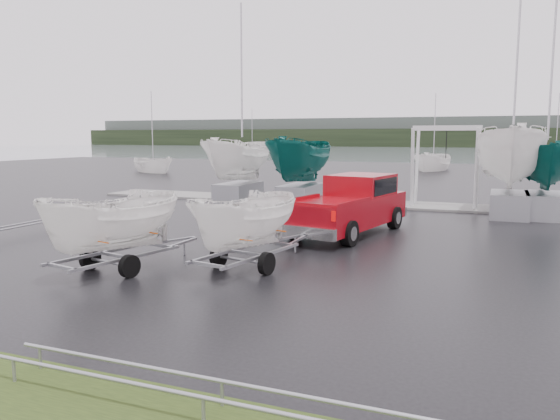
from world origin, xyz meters
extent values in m
plane|color=black|center=(0.00, 0.00, 0.00)|extent=(120.00, 120.00, 0.00)
plane|color=gray|center=(0.00, 100.00, -0.01)|extent=(300.00, 300.00, 0.00)
cube|color=gray|center=(0.00, 13.00, 0.05)|extent=(30.00, 3.00, 0.12)
cube|color=black|center=(0.00, 170.00, 3.00)|extent=(300.00, 8.00, 6.00)
cube|color=#4C5651|center=(0.00, 178.00, 5.00)|extent=(300.00, 6.00, 10.00)
cube|color=maroon|center=(2.19, 4.05, 0.87)|extent=(3.28, 6.59, 1.03)
cube|color=maroon|center=(2.40, 5.17, 1.68)|extent=(2.43, 2.82, 0.92)
cube|color=black|center=(2.40, 5.17, 1.74)|extent=(2.41, 2.56, 0.60)
cube|color=silver|center=(1.61, 0.89, 0.54)|extent=(2.19, 0.59, 0.38)
cylinder|color=black|center=(1.55, 6.26, 0.43)|extent=(0.48, 0.91, 0.87)
cylinder|color=black|center=(3.58, 5.89, 0.43)|extent=(0.48, 0.91, 0.87)
cylinder|color=black|center=(0.80, 2.20, 0.43)|extent=(0.48, 0.91, 0.87)
cylinder|color=black|center=(2.83, 1.83, 0.43)|extent=(0.48, 0.91, 0.87)
cube|color=#93969B|center=(0.49, -2.15, 0.45)|extent=(0.73, 3.55, 0.08)
cube|color=#93969B|center=(1.57, -2.35, 0.45)|extent=(0.73, 3.55, 0.08)
cylinder|color=#93969B|center=(0.99, -2.45, 0.30)|extent=(1.59, 0.37, 0.08)
cylinder|color=black|center=(0.21, -2.30, 0.30)|extent=(0.29, 0.62, 0.60)
cylinder|color=black|center=(1.78, -2.59, 0.30)|extent=(0.29, 0.62, 0.60)
imported|color=white|center=(1.03, -2.25, 2.63)|extent=(1.88, 1.92, 4.27)
cube|color=#D75106|center=(1.18, -1.47, 1.00)|extent=(1.53, 0.32, 0.03)
cube|color=#D75106|center=(0.89, -3.04, 1.00)|extent=(1.53, 0.32, 0.03)
cube|color=#93969B|center=(-2.63, -3.70, 0.45)|extent=(0.85, 3.53, 0.08)
cube|color=#93969B|center=(-1.56, -3.94, 0.45)|extent=(0.85, 3.53, 0.08)
cylinder|color=#93969B|center=(-2.14, -4.01, 0.30)|extent=(1.58, 0.42, 0.08)
cylinder|color=black|center=(-2.92, -3.84, 0.30)|extent=(0.30, 0.62, 0.60)
cylinder|color=black|center=(-1.36, -4.19, 0.30)|extent=(0.30, 0.62, 0.60)
imported|color=white|center=(-2.09, -3.82, 2.70)|extent=(1.99, 2.02, 4.41)
cube|color=#D75106|center=(-1.92, -3.04, 1.00)|extent=(1.52, 0.38, 0.03)
cube|color=#D75106|center=(-2.27, -4.60, 1.00)|extent=(1.52, 0.38, 0.03)
cylinder|color=silver|center=(3.29, 12.20, 2.00)|extent=(0.16, 0.58, 3.99)
cylinder|color=silver|center=(3.29, 13.80, 2.00)|extent=(0.16, 0.58, 3.99)
cylinder|color=silver|center=(6.29, 12.20, 2.00)|extent=(0.16, 0.58, 3.99)
cylinder|color=silver|center=(6.29, 13.80, 2.00)|extent=(0.16, 0.58, 3.99)
cube|color=silver|center=(4.79, 13.00, 4.00)|extent=(3.30, 0.25, 0.25)
cube|color=#93969B|center=(-5.73, 11.00, 0.55)|extent=(1.60, 3.20, 1.10)
imported|color=white|center=(-5.73, 11.00, 4.26)|extent=(2.38, 2.44, 6.32)
cylinder|color=#B2B2B7|center=(-5.73, 11.50, 7.05)|extent=(0.10, 0.10, 7.00)
cube|color=#93969B|center=(-2.25, 11.20, 0.55)|extent=(1.60, 3.20, 1.10)
imported|color=#0B534B|center=(-2.25, 11.20, 4.34)|extent=(2.44, 2.50, 6.48)
cube|color=#93969B|center=(7.79, 11.00, 0.55)|extent=(1.60, 3.20, 1.10)
imported|color=white|center=(7.79, 11.00, 5.00)|extent=(2.93, 3.01, 7.79)
cylinder|color=#B2B2B7|center=(7.79, 11.50, 7.62)|extent=(0.10, 0.10, 7.00)
cube|color=#93969B|center=(9.23, 11.30, 0.55)|extent=(1.60, 3.20, 1.10)
imported|color=#0B534B|center=(9.23, 11.30, 4.12)|extent=(2.28, 2.34, 6.05)
cylinder|color=#B2B2B7|center=(9.23, 11.80, 6.94)|extent=(0.10, 0.10, 7.00)
cylinder|color=#93969B|center=(-8.75, 1.00, 0.35)|extent=(0.06, 6.50, 0.06)
cylinder|color=#93969B|center=(-9.25, 1.00, 0.35)|extent=(0.06, 6.50, 0.06)
cylinder|color=#93969B|center=(4.00, -9.75, 0.35)|extent=(7.00, 0.06, 0.06)
cylinder|color=#93969B|center=(4.00, -9.25, 0.35)|extent=(7.00, 0.06, 0.06)
imported|color=white|center=(-24.80, 30.46, 0.00)|extent=(3.42, 3.39, 6.56)
cylinder|color=#B2B2B7|center=(-24.80, 30.46, 4.00)|extent=(0.08, 0.08, 8.00)
imported|color=white|center=(0.81, 43.90, 0.00)|extent=(3.42, 3.49, 7.99)
cylinder|color=#B2B2B7|center=(0.81, 43.90, 4.00)|extent=(0.08, 0.08, 8.00)
imported|color=white|center=(12.67, 48.57, 0.00)|extent=(2.68, 2.74, 6.71)
cylinder|color=#B2B2B7|center=(12.67, 48.57, 4.00)|extent=(0.08, 0.08, 8.00)
imported|color=white|center=(-30.46, 66.21, 0.00)|extent=(3.27, 3.25, 6.29)
cylinder|color=#B2B2B7|center=(-30.46, 66.21, 4.00)|extent=(0.08, 0.08, 8.00)
camera|label=1|loc=(7.31, -15.38, 3.61)|focal=35.00mm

